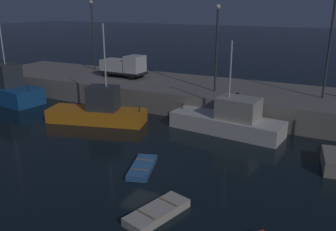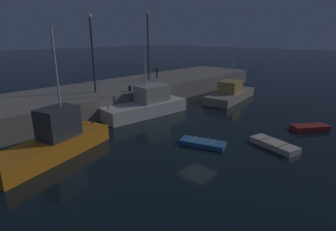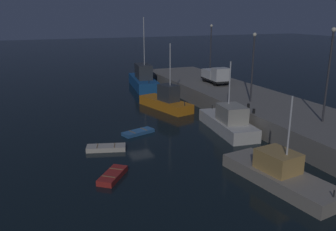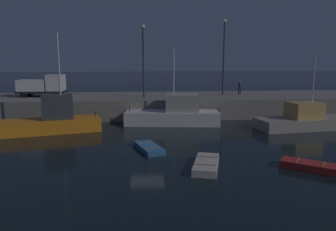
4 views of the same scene
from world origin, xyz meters
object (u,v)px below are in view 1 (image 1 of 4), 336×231
dinghy_red_small (157,212)px  lamp_post_east (217,42)px  lamp_post_west (93,30)px  lamp_post_central (330,40)px  bollard_west (255,100)px  utility_truck (124,66)px  fishing_boat_blue (229,120)px  rowboat_white_mid (143,167)px  bollard_central (237,96)px  fishing_trawler_red (98,111)px  fishing_boat_orange (1,87)px

dinghy_red_small → lamp_post_east: 20.00m
lamp_post_west → lamp_post_central: (27.40, -2.58, 0.22)m
lamp_post_west → bollard_west: (22.36, -7.06, -4.71)m
lamp_post_central → utility_truck: bearing=179.5°
fishing_boat_blue → rowboat_white_mid: fishing_boat_blue is taller
fishing_boat_blue → dinghy_red_small: size_ratio=2.51×
bollard_west → bollard_central: size_ratio=0.81×
rowboat_white_mid → fishing_boat_blue: bearing=72.7°
dinghy_red_small → lamp_post_central: size_ratio=0.43×
dinghy_red_small → lamp_post_central: 22.28m
rowboat_white_mid → lamp_post_central: lamp_post_central is taller
lamp_post_central → utility_truck: (-21.33, 0.20, -3.90)m
fishing_trawler_red → rowboat_white_mid: bearing=-38.2°
utility_truck → bollard_central: (14.60, -4.20, -0.97)m
fishing_boat_orange → fishing_boat_blue: bearing=2.1°
dinghy_red_small → utility_truck: size_ratio=0.70×
utility_truck → dinghy_red_small: bearing=-53.3°
fishing_boat_orange → rowboat_white_mid: 24.80m
lamp_post_central → lamp_post_west: bearing=174.6°
bollard_central → fishing_boat_orange: bearing=-172.3°
dinghy_red_small → fishing_trawler_red: bearing=137.3°
fishing_trawler_red → rowboat_white_mid: (8.53, -6.71, -0.90)m
fishing_boat_orange → utility_truck: 13.99m
fishing_boat_blue → dinghy_red_small: 13.65m
lamp_post_central → fishing_trawler_red: bearing=-152.9°
fishing_boat_orange → bollard_central: 26.34m
fishing_boat_orange → bollard_central: bearing=7.7°
fishing_boat_blue → rowboat_white_mid: bearing=-107.3°
dinghy_red_small → lamp_post_central: bearing=73.0°
dinghy_red_small → bollard_west: 15.90m
rowboat_white_mid → utility_truck: size_ratio=0.67×
bollard_west → fishing_trawler_red: bearing=-160.0°
dinghy_red_small → utility_truck: (-15.16, 20.38, 3.28)m
fishing_boat_orange → utility_truck: fishing_boat_orange is taller
lamp_post_east → lamp_post_central: bearing=9.8°
fishing_boat_blue → rowboat_white_mid: 9.85m
fishing_boat_blue → utility_truck: fishing_boat_blue is taller
fishing_boat_orange → utility_truck: (11.49, 7.72, 2.03)m
rowboat_white_mid → dinghy_red_small: 5.42m
bollard_central → fishing_trawler_red: bearing=-155.2°
fishing_trawler_red → lamp_post_west: bearing=128.4°
lamp_post_west → utility_truck: (6.07, -2.38, -3.68)m
dinghy_red_small → rowboat_white_mid: bearing=128.3°
lamp_post_west → bollard_central: lamp_post_west is taller
dinghy_red_small → lamp_post_west: lamp_post_west is taller
dinghy_red_small → lamp_post_west: (-21.24, 22.76, 6.95)m
fishing_trawler_red → dinghy_red_small: bearing=-42.7°
utility_truck → bollard_west: bearing=-16.0°
lamp_post_east → bollard_central: bearing=-38.6°
fishing_boat_orange → lamp_post_east: size_ratio=1.48×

